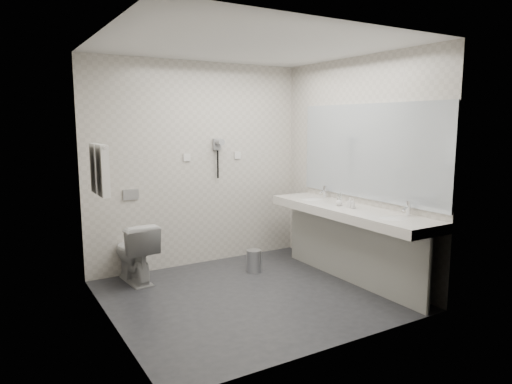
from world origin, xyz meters
TOP-DOWN VIEW (x-y plane):
  - floor at (0.00, 0.00)m, footprint 2.80×2.80m
  - ceiling at (0.00, 0.00)m, footprint 2.80×2.80m
  - wall_back at (0.00, 1.30)m, footprint 2.80×0.00m
  - wall_front at (0.00, -1.30)m, footprint 2.80×0.00m
  - wall_left at (-1.40, 0.00)m, footprint 0.00×2.60m
  - wall_right at (1.40, 0.00)m, footprint 0.00×2.60m
  - vanity_counter at (1.12, -0.20)m, footprint 0.55×2.20m
  - vanity_panel at (1.15, -0.20)m, footprint 0.03×2.15m
  - vanity_post_near at (1.18, -1.24)m, footprint 0.06×0.06m
  - vanity_post_far at (1.18, 0.84)m, footprint 0.06×0.06m
  - mirror at (1.39, -0.20)m, footprint 0.02×2.20m
  - basin_near at (1.12, -0.85)m, footprint 0.40×0.31m
  - basin_far at (1.12, 0.45)m, footprint 0.40×0.31m
  - faucet_near at (1.32, -0.85)m, footprint 0.04×0.04m
  - faucet_far at (1.32, 0.45)m, footprint 0.04×0.04m
  - soap_bottle_a at (1.12, -0.22)m, footprint 0.06×0.06m
  - soap_bottle_b at (1.10, -0.07)m, footprint 0.10×0.10m
  - soap_bottle_c at (1.11, -0.28)m, footprint 0.04×0.04m
  - glass_left at (1.25, 0.10)m, footprint 0.07×0.07m
  - toilet at (-0.91, 1.03)m, footprint 0.44×0.70m
  - flush_plate at (-0.85, 1.29)m, footprint 0.18×0.02m
  - pedal_bin at (0.41, 0.63)m, footprint 0.18×0.18m
  - bin_lid at (0.41, 0.63)m, footprint 0.18×0.18m
  - towel_rail at (-1.35, 0.55)m, footprint 0.02×0.62m
  - towel_near at (-1.34, 0.41)m, footprint 0.07×0.24m
  - towel_far at (-1.34, 0.69)m, footprint 0.07×0.24m
  - dryer_cradle at (0.25, 1.27)m, footprint 0.10×0.04m
  - dryer_barrel at (0.25, 1.20)m, footprint 0.08×0.14m
  - dryer_cord at (0.25, 1.26)m, footprint 0.02×0.02m
  - switch_plate_a at (-0.15, 1.29)m, footprint 0.09×0.02m
  - switch_plate_b at (0.55, 1.29)m, footprint 0.09×0.02m

SIDE VIEW (x-z plane):
  - floor at x=0.00m, z-range 0.00..0.00m
  - pedal_bin at x=0.41m, z-range 0.00..0.25m
  - bin_lid at x=0.41m, z-range 0.25..0.27m
  - toilet at x=-0.91m, z-range 0.00..0.68m
  - vanity_panel at x=1.15m, z-range 0.00..0.75m
  - vanity_post_near at x=1.18m, z-range 0.00..0.75m
  - vanity_post_far at x=1.18m, z-range 0.00..0.75m
  - vanity_counter at x=1.12m, z-range 0.75..0.85m
  - basin_near at x=1.12m, z-range 0.81..0.86m
  - basin_far at x=1.12m, z-range 0.81..0.86m
  - soap_bottle_b at x=1.10m, z-range 0.85..0.94m
  - glass_left at x=1.25m, z-range 0.85..0.96m
  - soap_bottle_c at x=1.11m, z-range 0.85..0.96m
  - soap_bottle_a at x=1.12m, z-range 0.85..0.96m
  - faucet_near at x=1.32m, z-range 0.85..1.00m
  - faucet_far at x=1.32m, z-range 0.85..1.00m
  - flush_plate at x=-0.85m, z-range 0.89..1.01m
  - wall_back at x=0.00m, z-range -0.15..2.65m
  - wall_front at x=0.00m, z-range -0.15..2.65m
  - wall_left at x=-1.40m, z-range -0.05..2.55m
  - wall_right at x=1.40m, z-range -0.05..2.55m
  - dryer_cord at x=0.25m, z-range 1.07..1.43m
  - towel_near at x=-1.34m, z-range 1.09..1.57m
  - towel_far at x=-1.34m, z-range 1.09..1.57m
  - switch_plate_a at x=-0.15m, z-range 1.31..1.40m
  - switch_plate_b at x=0.55m, z-range 1.31..1.40m
  - mirror at x=1.39m, z-range 0.92..1.98m
  - dryer_cradle at x=0.25m, z-range 1.43..1.57m
  - dryer_barrel at x=0.25m, z-range 1.49..1.57m
  - towel_rail at x=-1.35m, z-range 1.54..1.56m
  - ceiling at x=0.00m, z-range 2.50..2.50m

